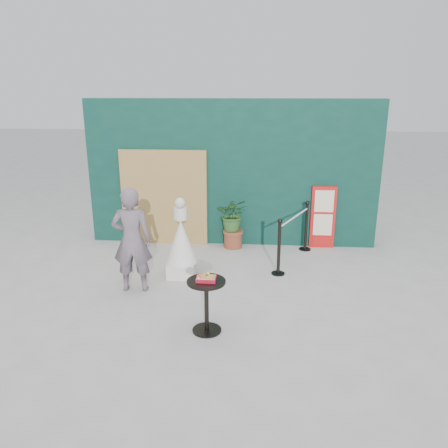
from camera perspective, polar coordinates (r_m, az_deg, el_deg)
ground at (r=6.63m, az=-0.87°, el=-11.39°), size 60.00×60.00×0.00m
back_wall at (r=9.12m, az=1.01°, el=6.63°), size 6.00×0.30×3.00m
bamboo_fence at (r=9.21m, az=-7.83°, el=3.40°), size 1.80×0.08×2.00m
woman at (r=7.13m, az=-11.94°, el=-2.07°), size 0.67×0.48×1.73m
menu_board at (r=9.20m, az=12.79°, el=0.85°), size 0.50×0.07×1.30m
statue at (r=7.63m, az=-5.60°, el=-2.74°), size 0.56×0.56×1.42m
cafe_table at (r=5.93m, az=-2.31°, el=-9.61°), size 0.52×0.52×0.75m
food_basket at (r=5.81m, az=-2.32°, el=-7.06°), size 0.26×0.19×0.11m
planter at (r=8.98m, az=1.19°, el=0.67°), size 0.63×0.54×1.06m
stanchion_barrier at (r=8.39m, az=9.07°, el=-1.64°), size 0.84×1.54×1.03m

